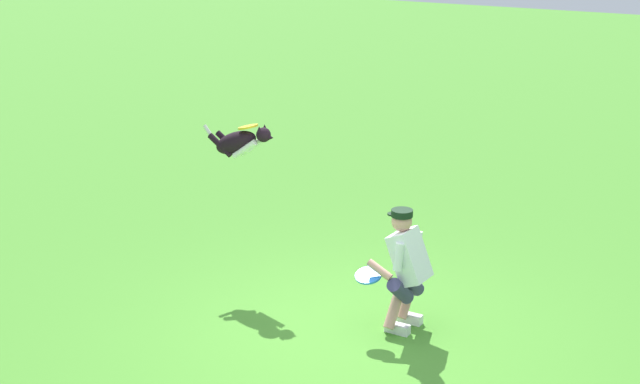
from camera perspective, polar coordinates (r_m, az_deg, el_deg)
ground_plane at (r=9.22m, az=1.53°, el=-9.14°), size 60.00×60.00×0.00m
person at (r=9.10m, az=5.56°, el=-4.78°), size 0.59×0.65×1.29m
dog at (r=10.28m, az=-5.20°, el=3.21°), size 0.99×0.25×0.47m
frisbee_flying at (r=10.17m, az=-4.66°, el=4.21°), size 0.32×0.32×0.09m
frisbee_held at (r=9.07m, az=3.14°, el=-5.39°), size 0.39×0.38×0.14m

